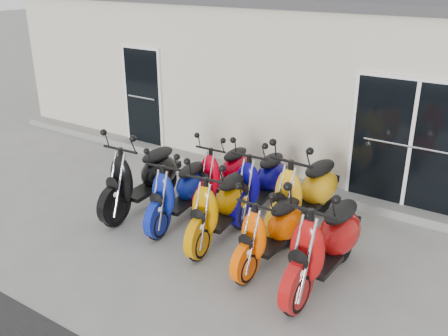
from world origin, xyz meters
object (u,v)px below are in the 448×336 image
(scooter_back_blue, at_px, (261,173))
(scooter_front_orange_a, at_px, (220,196))
(scooter_front_black, at_px, (141,168))
(scooter_front_blue, at_px, (179,183))
(scooter_back_red, at_px, (224,165))
(scooter_front_red, at_px, (326,231))
(scooter_back_yellow, at_px, (306,182))
(scooter_front_orange_b, at_px, (271,221))

(scooter_back_blue, bearing_deg, scooter_front_orange_a, -96.69)
(scooter_front_black, xyz_separation_m, scooter_front_blue, (0.79, -0.00, -0.08))
(scooter_front_black, xyz_separation_m, scooter_back_red, (0.93, 1.09, -0.10))
(scooter_front_red, distance_m, scooter_back_yellow, 1.54)
(scooter_front_black, relative_size, scooter_back_red, 1.15)
(scooter_front_orange_a, bearing_deg, scooter_front_blue, 167.21)
(scooter_front_orange_b, distance_m, scooter_back_red, 2.17)
(scooter_front_blue, xyz_separation_m, scooter_back_blue, (0.92, 1.02, 0.03))
(scooter_front_blue, bearing_deg, scooter_front_black, 172.53)
(scooter_front_orange_a, distance_m, scooter_front_orange_b, 0.98)
(scooter_front_blue, bearing_deg, scooter_back_red, 75.52)
(scooter_front_red, relative_size, scooter_back_blue, 1.10)
(scooter_front_orange_a, height_order, scooter_back_blue, scooter_front_orange_a)
(scooter_back_red, relative_size, scooter_back_yellow, 0.85)
(scooter_back_yellow, bearing_deg, scooter_front_orange_a, -127.39)
(scooter_front_blue, xyz_separation_m, scooter_front_orange_a, (0.87, -0.10, 0.03))
(scooter_front_black, height_order, scooter_back_yellow, scooter_back_yellow)
(scooter_front_black, distance_m, scooter_front_blue, 0.80)
(scooter_front_black, distance_m, scooter_back_red, 1.44)
(scooter_front_black, height_order, scooter_front_orange_a, scooter_front_black)
(scooter_front_orange_a, height_order, scooter_front_orange_b, scooter_front_orange_a)
(scooter_front_black, relative_size, scooter_front_red, 0.97)
(scooter_front_red, xyz_separation_m, scooter_back_red, (-2.50, 1.43, -0.12))
(scooter_front_blue, xyz_separation_m, scooter_back_yellow, (1.77, 0.93, 0.10))
(scooter_back_blue, distance_m, scooter_back_yellow, 0.86)
(scooter_front_blue, relative_size, scooter_front_orange_a, 0.96)
(scooter_back_blue, xyz_separation_m, scooter_back_yellow, (0.85, -0.10, 0.07))
(scooter_front_black, bearing_deg, scooter_back_red, 45.99)
(scooter_front_black, bearing_deg, scooter_front_orange_b, -9.41)
(scooter_back_yellow, bearing_deg, scooter_back_red, 178.37)
(scooter_front_red, relative_size, scooter_back_red, 1.18)
(scooter_front_orange_b, xyz_separation_m, scooter_back_blue, (-0.91, 1.30, 0.06))
(scooter_front_red, distance_m, scooter_back_red, 2.89)
(scooter_front_red, distance_m, scooter_back_blue, 2.20)
(scooter_front_blue, xyz_separation_m, scooter_front_red, (2.64, -0.34, 0.10))
(scooter_back_red, bearing_deg, scooter_back_blue, -6.63)
(scooter_back_red, xyz_separation_m, scooter_back_yellow, (1.63, -0.16, 0.12))
(scooter_front_orange_b, relative_size, scooter_back_yellow, 0.84)
(scooter_back_red, relative_size, scooter_back_blue, 0.93)
(scooter_front_blue, distance_m, scooter_front_orange_a, 0.87)
(scooter_front_blue, height_order, scooter_front_red, scooter_front_red)
(scooter_front_red, bearing_deg, scooter_front_orange_a, 173.88)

